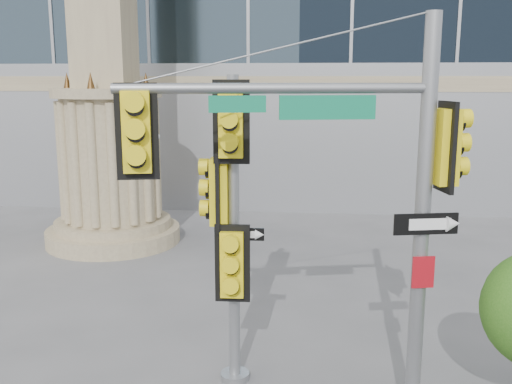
# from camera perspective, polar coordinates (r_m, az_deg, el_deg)

# --- Properties ---
(monument) EXTENTS (4.40, 4.40, 16.60)m
(monument) POSITION_cam_1_polar(r_m,az_deg,el_deg) (19.12, -14.78, 11.27)
(monument) COLOR gray
(monument) RESTS_ON ground
(main_signal_pole) EXTENTS (4.84, 1.42, 6.30)m
(main_signal_pole) POSITION_cam_1_polar(r_m,az_deg,el_deg) (8.29, 9.21, 0.86)
(main_signal_pole) COLOR slate
(main_signal_pole) RESTS_ON ground
(secondary_signal_pole) EXTENTS (0.94, 0.70, 5.45)m
(secondary_signal_pole) POSITION_cam_1_polar(r_m,az_deg,el_deg) (9.67, -2.68, -1.77)
(secondary_signal_pole) COLOR slate
(secondary_signal_pole) RESTS_ON ground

